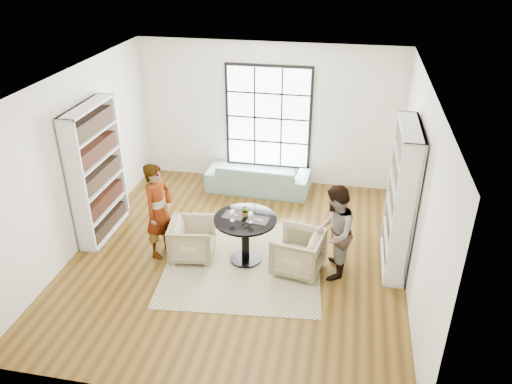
% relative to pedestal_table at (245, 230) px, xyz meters
% --- Properties ---
extents(ground, '(6.00, 6.00, 0.00)m').
position_rel_pedestal_table_xyz_m(ground, '(-0.16, 0.10, -0.59)').
color(ground, brown).
extents(room_shell, '(6.00, 6.01, 6.00)m').
position_rel_pedestal_table_xyz_m(room_shell, '(-0.16, 0.65, 0.67)').
color(room_shell, silver).
rests_on(room_shell, ground).
extents(rug, '(2.77, 2.77, 0.01)m').
position_rel_pedestal_table_xyz_m(rug, '(-0.02, -0.10, -0.58)').
color(rug, tan).
rests_on(rug, ground).
extents(pedestal_table, '(1.02, 1.02, 0.81)m').
position_rel_pedestal_table_xyz_m(pedestal_table, '(0.00, 0.00, 0.00)').
color(pedestal_table, black).
rests_on(pedestal_table, ground).
extents(sofa, '(2.16, 0.91, 0.62)m').
position_rel_pedestal_table_xyz_m(sofa, '(-0.27, 2.55, -0.28)').
color(sofa, slate).
rests_on(sofa, ground).
extents(armchair_left, '(0.83, 0.81, 0.67)m').
position_rel_pedestal_table_xyz_m(armchair_left, '(-0.90, -0.06, -0.26)').
color(armchair_left, tan).
rests_on(armchair_left, ground).
extents(armchair_right, '(0.89, 0.87, 0.70)m').
position_rel_pedestal_table_xyz_m(armchair_right, '(0.88, -0.11, -0.24)').
color(armchair_right, '#C3B38B').
rests_on(armchair_right, ground).
extents(person_left, '(0.55, 0.69, 1.66)m').
position_rel_pedestal_table_xyz_m(person_left, '(-1.45, -0.06, 0.24)').
color(person_left, gray).
rests_on(person_left, ground).
extents(person_right, '(0.62, 0.78, 1.56)m').
position_rel_pedestal_table_xyz_m(person_right, '(1.43, -0.11, 0.19)').
color(person_right, gray).
rests_on(person_right, ground).
extents(placemat_left, '(0.37, 0.30, 0.01)m').
position_rel_pedestal_table_xyz_m(placemat_left, '(-0.20, 0.05, 0.23)').
color(placemat_left, '#272522').
rests_on(placemat_left, pedestal_table).
extents(placemat_right, '(0.37, 0.30, 0.01)m').
position_rel_pedestal_table_xyz_m(placemat_right, '(0.21, -0.02, 0.23)').
color(placemat_right, '#272522').
rests_on(placemat_right, pedestal_table).
extents(cutlery_left, '(0.17, 0.24, 0.01)m').
position_rel_pedestal_table_xyz_m(cutlery_left, '(-0.20, 0.05, 0.24)').
color(cutlery_left, '#BBBBBF').
rests_on(cutlery_left, placemat_left).
extents(cutlery_right, '(0.17, 0.24, 0.01)m').
position_rel_pedestal_table_xyz_m(cutlery_right, '(0.21, -0.02, 0.24)').
color(cutlery_right, '#BBBBBF').
rests_on(cutlery_right, placemat_right).
extents(wine_glass_left, '(0.09, 0.09, 0.20)m').
position_rel_pedestal_table_xyz_m(wine_glass_left, '(-0.19, -0.11, 0.37)').
color(wine_glass_left, silver).
rests_on(wine_glass_left, pedestal_table).
extents(wine_glass_right, '(0.09, 0.09, 0.19)m').
position_rel_pedestal_table_xyz_m(wine_glass_right, '(0.11, -0.11, 0.36)').
color(wine_glass_right, silver).
rests_on(wine_glass_right, pedestal_table).
extents(flower_centerpiece, '(0.22, 0.20, 0.20)m').
position_rel_pedestal_table_xyz_m(flower_centerpiece, '(-0.01, 0.07, 0.33)').
color(flower_centerpiece, gray).
rests_on(flower_centerpiece, pedestal_table).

